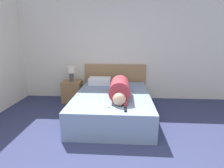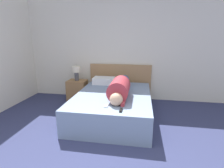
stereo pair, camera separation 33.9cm
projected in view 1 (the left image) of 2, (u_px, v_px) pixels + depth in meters
name	position (u px, v px, depth m)	size (l,w,h in m)	color
wall_back	(115.00, 50.00, 4.59)	(6.19, 0.06, 2.60)	silver
bed	(112.00, 105.00, 3.67)	(1.51, 2.07, 0.49)	#7589A8
headboard	(115.00, 81.00, 4.73)	(1.63, 0.04, 0.93)	#A37A51
nightstand	(72.00, 91.00, 4.52)	(0.48, 0.39, 0.54)	olive
table_lamp	(71.00, 72.00, 4.39)	(0.21, 0.21, 0.37)	#4C4C51
person_lying	(120.00, 87.00, 3.48)	(0.38, 1.61, 0.38)	tan
pillow_near_headboard	(100.00, 81.00, 4.35)	(0.53, 0.36, 0.16)	white
tv_remote	(125.00, 110.00, 2.78)	(0.04, 0.15, 0.02)	black
cell_phone	(109.00, 106.00, 2.94)	(0.06, 0.13, 0.01)	#B2B7BC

